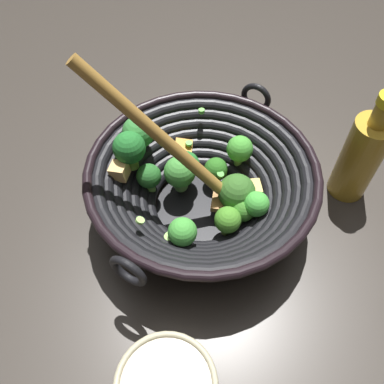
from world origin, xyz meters
The scene contains 3 objects.
ground_plane centered at (0.00, 0.00, 0.00)m, with size 4.00×4.00×0.00m, color #332D28.
wok centered at (0.00, 0.00, 0.07)m, with size 0.35×0.37×0.28m.
cooking_oil_bottle centered at (0.24, 0.08, 0.08)m, with size 0.06×0.06×0.20m.
Camera 1 is at (0.04, -0.37, 0.55)m, focal length 37.69 mm.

